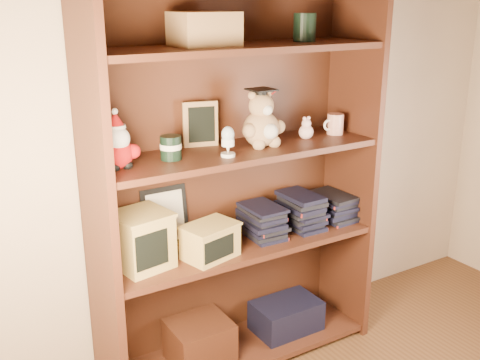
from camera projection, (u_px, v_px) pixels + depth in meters
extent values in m
cube|color=#C3AB8D|center=(240.00, 65.00, 2.34)|extent=(3.00, 0.04, 2.50)
cube|color=#462114|center=(98.00, 212.00, 1.97)|extent=(0.03, 0.35, 1.60)
cube|color=#462114|center=(350.00, 164.00, 2.55)|extent=(0.03, 0.35, 1.60)
cube|color=#411F11|center=(220.00, 174.00, 2.39)|extent=(1.20, 0.02, 1.60)
cube|color=#462114|center=(240.00, 347.00, 2.49)|extent=(1.14, 0.33, 0.02)
cube|color=#462114|center=(240.00, 48.00, 2.09)|extent=(1.14, 0.33, 0.02)
cube|color=#411F11|center=(199.00, 341.00, 2.36)|extent=(0.25, 0.22, 0.18)
cube|color=black|center=(286.00, 315.00, 2.59)|extent=(0.30, 0.20, 0.14)
cube|color=#9E7547|center=(204.00, 29.00, 2.00)|extent=(0.22, 0.18, 0.12)
cylinder|color=black|center=(305.00, 27.00, 2.22)|extent=(0.09, 0.09, 0.11)
cube|color=#462114|center=(240.00, 244.00, 2.34)|extent=(1.14, 0.33, 0.02)
cube|color=#462114|center=(240.00, 152.00, 2.21)|extent=(1.14, 0.33, 0.02)
sphere|color=#A50F0F|center=(118.00, 153.00, 1.95)|extent=(0.11, 0.11, 0.11)
sphere|color=#A50F0F|center=(105.00, 155.00, 1.91)|extent=(0.05, 0.05, 0.05)
sphere|color=#A50F0F|center=(133.00, 151.00, 1.96)|extent=(0.05, 0.05, 0.05)
sphere|color=black|center=(115.00, 167.00, 1.93)|extent=(0.04, 0.04, 0.04)
sphere|color=black|center=(127.00, 165.00, 1.95)|extent=(0.04, 0.04, 0.04)
sphere|color=white|center=(118.00, 139.00, 1.92)|extent=(0.08, 0.08, 0.08)
sphere|color=#D8B293|center=(116.00, 133.00, 1.93)|extent=(0.06, 0.06, 0.06)
cone|color=#A50F0F|center=(115.00, 119.00, 1.91)|extent=(0.06, 0.06, 0.06)
sphere|color=white|center=(115.00, 111.00, 1.90)|extent=(0.02, 0.02, 0.02)
cylinder|color=white|center=(116.00, 127.00, 1.92)|extent=(0.07, 0.07, 0.01)
cylinder|color=black|center=(171.00, 148.00, 2.05)|extent=(0.08, 0.08, 0.09)
cylinder|color=beige|center=(171.00, 146.00, 2.05)|extent=(0.08, 0.08, 0.02)
cube|color=#9E7547|center=(200.00, 124.00, 2.22)|extent=(0.14, 0.05, 0.18)
cube|color=black|center=(202.00, 125.00, 2.21)|extent=(0.10, 0.03, 0.14)
cube|color=#9E7547|center=(197.00, 141.00, 2.27)|extent=(0.07, 0.07, 0.01)
cylinder|color=white|center=(228.00, 155.00, 2.10)|extent=(0.05, 0.05, 0.01)
cone|color=white|center=(228.00, 149.00, 2.09)|extent=(0.02, 0.02, 0.04)
cylinder|color=white|center=(228.00, 142.00, 2.08)|extent=(0.05, 0.05, 0.03)
ellipsoid|color=silver|center=(228.00, 134.00, 2.07)|extent=(0.05, 0.05, 0.06)
sphere|color=tan|center=(261.00, 129.00, 2.24)|extent=(0.15, 0.15, 0.15)
sphere|color=white|center=(270.00, 131.00, 2.19)|extent=(0.06, 0.06, 0.06)
sphere|color=tan|center=(249.00, 131.00, 2.19)|extent=(0.06, 0.06, 0.06)
sphere|color=tan|center=(278.00, 127.00, 2.25)|extent=(0.06, 0.06, 0.06)
sphere|color=tan|center=(259.00, 144.00, 2.20)|extent=(0.05, 0.05, 0.05)
sphere|color=tan|center=(274.00, 142.00, 2.24)|extent=(0.05, 0.05, 0.05)
sphere|color=tan|center=(261.00, 106.00, 2.21)|extent=(0.10, 0.10, 0.10)
sphere|color=white|center=(267.00, 110.00, 2.18)|extent=(0.04, 0.04, 0.04)
sphere|color=tan|center=(252.00, 96.00, 2.19)|extent=(0.03, 0.03, 0.03)
sphere|color=tan|center=(268.00, 94.00, 2.22)|extent=(0.03, 0.03, 0.03)
cylinder|color=black|center=(261.00, 93.00, 2.19)|extent=(0.05, 0.05, 0.02)
cube|color=black|center=(261.00, 90.00, 2.19)|extent=(0.10, 0.10, 0.01)
cylinder|color=#A50F0F|center=(274.00, 92.00, 2.20)|extent=(0.00, 0.05, 0.03)
sphere|color=beige|center=(306.00, 132.00, 2.36)|extent=(0.06, 0.06, 0.06)
sphere|color=beige|center=(306.00, 123.00, 2.35)|extent=(0.04, 0.04, 0.04)
sphere|color=beige|center=(304.00, 119.00, 2.34)|extent=(0.02, 0.02, 0.02)
sphere|color=beige|center=(309.00, 118.00, 2.35)|extent=(0.02, 0.02, 0.02)
cylinder|color=silver|center=(335.00, 124.00, 2.44)|extent=(0.07, 0.07, 0.09)
torus|color=white|center=(328.00, 125.00, 2.42)|extent=(0.05, 0.01, 0.05)
cube|color=black|center=(165.00, 216.00, 2.27)|extent=(0.20, 0.05, 0.24)
cube|color=beige|center=(166.00, 217.00, 2.27)|extent=(0.16, 0.03, 0.20)
cube|color=tan|center=(142.00, 241.00, 2.09)|extent=(0.22, 0.22, 0.21)
cube|color=black|center=(152.00, 250.00, 2.01)|extent=(0.13, 0.03, 0.13)
cube|color=tan|center=(140.00, 214.00, 2.06)|extent=(0.23, 0.23, 0.01)
cube|color=tan|center=(210.00, 242.00, 2.17)|extent=(0.23, 0.18, 0.13)
cube|color=black|center=(219.00, 249.00, 2.12)|extent=(0.15, 0.04, 0.08)
cube|color=tan|center=(210.00, 226.00, 2.15)|extent=(0.24, 0.20, 0.01)
cube|color=black|center=(262.00, 234.00, 2.39)|extent=(0.14, 0.20, 0.02)
cube|color=black|center=(262.00, 231.00, 2.38)|extent=(0.14, 0.20, 0.02)
cube|color=black|center=(263.00, 227.00, 2.38)|extent=(0.14, 0.20, 0.02)
cube|color=black|center=(263.00, 224.00, 2.37)|extent=(0.14, 0.20, 0.02)
cube|color=black|center=(263.00, 220.00, 2.37)|extent=(0.14, 0.20, 0.02)
cube|color=black|center=(263.00, 217.00, 2.36)|extent=(0.14, 0.20, 0.02)
cube|color=black|center=(263.00, 213.00, 2.36)|extent=(0.14, 0.20, 0.02)
cube|color=black|center=(263.00, 210.00, 2.35)|extent=(0.14, 0.20, 0.02)
cube|color=black|center=(263.00, 206.00, 2.35)|extent=(0.14, 0.20, 0.02)
cube|color=black|center=(299.00, 225.00, 2.48)|extent=(0.14, 0.20, 0.02)
cube|color=black|center=(300.00, 222.00, 2.48)|extent=(0.14, 0.20, 0.02)
cube|color=black|center=(300.00, 218.00, 2.47)|extent=(0.14, 0.20, 0.02)
cube|color=black|center=(300.00, 215.00, 2.47)|extent=(0.14, 0.20, 0.02)
cube|color=black|center=(300.00, 212.00, 2.46)|extent=(0.14, 0.20, 0.02)
cube|color=black|center=(300.00, 208.00, 2.46)|extent=(0.14, 0.20, 0.02)
cube|color=black|center=(300.00, 205.00, 2.45)|extent=(0.14, 0.20, 0.02)
cube|color=black|center=(300.00, 201.00, 2.45)|extent=(0.14, 0.20, 0.02)
cube|color=black|center=(300.00, 198.00, 2.44)|extent=(0.14, 0.20, 0.02)
cube|color=black|center=(333.00, 217.00, 2.58)|extent=(0.14, 0.20, 0.02)
cube|color=black|center=(333.00, 214.00, 2.57)|extent=(0.14, 0.20, 0.02)
cube|color=black|center=(333.00, 210.00, 2.57)|extent=(0.14, 0.20, 0.02)
cube|color=black|center=(333.00, 207.00, 2.56)|extent=(0.14, 0.20, 0.02)
cube|color=black|center=(333.00, 204.00, 2.56)|extent=(0.14, 0.20, 0.02)
cube|color=black|center=(334.00, 200.00, 2.55)|extent=(0.14, 0.20, 0.02)
cube|color=black|center=(334.00, 197.00, 2.55)|extent=(0.14, 0.20, 0.02)
cube|color=black|center=(334.00, 194.00, 2.54)|extent=(0.14, 0.20, 0.02)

